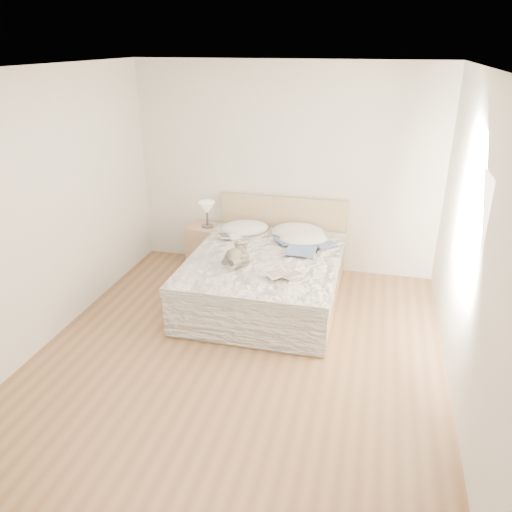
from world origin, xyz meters
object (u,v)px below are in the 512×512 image
table_lamp (207,209)px  teddy_bear (233,261)px  bed (266,276)px  photo_book (229,237)px  nightstand (206,245)px  childrens_book (285,275)px

table_lamp → teddy_bear: 1.42m
bed → photo_book: bed is taller
nightstand → childrens_book: (1.38, -1.40, 0.35)m
nightstand → photo_book: bearing=-44.6°
childrens_book → table_lamp: bearing=176.4°
photo_book → teddy_bear: 0.80m
nightstand → bed: bearing=-38.4°
bed → photo_book: bearing=148.2°
childrens_book → teddy_bear: 0.64m
bed → teddy_bear: bed is taller
nightstand → photo_book: 0.77m
bed → table_lamp: size_ratio=6.11×
table_lamp → teddy_bear: size_ratio=1.03×
childrens_book → teddy_bear: (-0.62, 0.17, 0.02)m
bed → teddy_bear: bearing=-125.0°
photo_book → nightstand: bearing=99.1°
nightstand → teddy_bear: size_ratio=1.65×
nightstand → table_lamp: bearing=-26.3°
nightstand → table_lamp: 0.53m
teddy_bear → table_lamp: bearing=129.4°
nightstand → photo_book: size_ratio=1.94×
nightstand → teddy_bear: teddy_bear is taller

